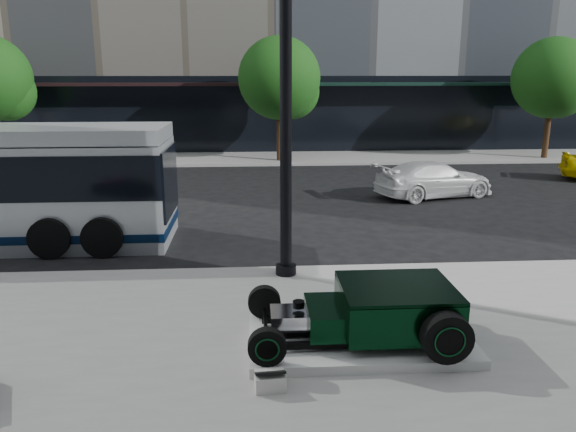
{
  "coord_description": "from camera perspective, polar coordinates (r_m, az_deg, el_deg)",
  "views": [
    {
      "loc": [
        -0.33,
        -13.49,
        4.22
      ],
      "look_at": [
        0.43,
        -1.83,
        1.2
      ],
      "focal_mm": 35.0,
      "sensor_mm": 36.0,
      "label": 1
    }
  ],
  "objects": [
    {
      "name": "ground",
      "position": [
        14.14,
        -2.22,
        -2.89
      ],
      "size": [
        120.0,
        120.0,
        0.0
      ],
      "primitive_type": "plane",
      "color": "black",
      "rests_on": "ground"
    },
    {
      "name": "sidewalk_far",
      "position": [
        27.81,
        -3.02,
        5.86
      ],
      "size": [
        70.0,
        4.0,
        0.12
      ],
      "primitive_type": "cube",
      "color": "gray",
      "rests_on": "ground"
    },
    {
      "name": "street_trees",
      "position": [
        26.61,
        -0.57,
        13.51
      ],
      "size": [
        29.8,
        3.8,
        5.7
      ],
      "color": "black",
      "rests_on": "sidewalk_far"
    },
    {
      "name": "display_plinth",
      "position": [
        8.94,
        7.29,
        -12.4
      ],
      "size": [
        3.4,
        1.8,
        0.15
      ],
      "primitive_type": "cube",
      "color": "silver",
      "rests_on": "sidewalk_near"
    },
    {
      "name": "hot_rod",
      "position": [
        8.79,
        9.55,
        -9.35
      ],
      "size": [
        3.22,
        2.0,
        0.81
      ],
      "color": "black",
      "rests_on": "display_plinth"
    },
    {
      "name": "info_plaque",
      "position": [
        7.76,
        -1.83,
        -16.32
      ],
      "size": [
        0.42,
        0.33,
        0.31
      ],
      "color": "silver",
      "rests_on": "sidewalk_near"
    },
    {
      "name": "lamppost",
      "position": [
        11.05,
        -0.23,
        11.93
      ],
      "size": [
        0.43,
        0.43,
        7.81
      ],
      "color": "black",
      "rests_on": "sidewalk_near"
    },
    {
      "name": "white_sedan",
      "position": [
        20.03,
        14.62,
        3.63
      ],
      "size": [
        4.52,
        2.84,
        1.22
      ],
      "primitive_type": "imported",
      "rotation": [
        0.0,
        0.0,
        1.86
      ],
      "color": "white",
      "rests_on": "ground"
    }
  ]
}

